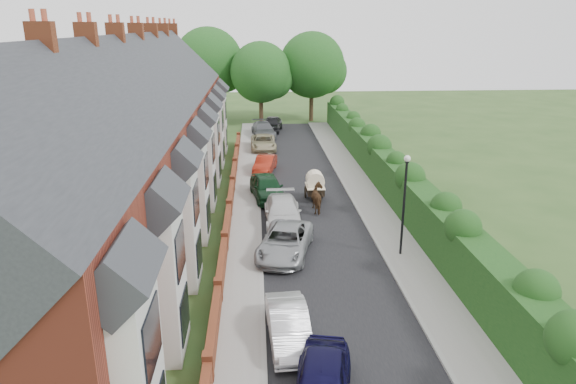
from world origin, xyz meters
name	(u,v)px	position (x,y,z in m)	size (l,w,h in m)	color
ground	(346,298)	(0.00, 0.00, 0.00)	(140.00, 140.00, 0.00)	#2D4C1E
road	(308,209)	(-0.50, 11.00, 0.01)	(6.00, 58.00, 0.02)	black
pavement_hedge_side	(373,207)	(3.60, 11.00, 0.06)	(2.20, 58.00, 0.12)	#97958F
pavement_house_side	(246,210)	(-4.35, 11.00, 0.06)	(1.70, 58.00, 0.12)	#97958F
kerb_hedge_side	(357,207)	(2.55, 11.00, 0.07)	(0.18, 58.00, 0.13)	#9A9994
kerb_house_side	(259,210)	(-3.55, 11.00, 0.07)	(0.18, 58.00, 0.13)	#9A9994
hedge	(403,183)	(5.40, 11.00, 1.60)	(2.10, 58.00, 2.85)	#113813
terrace_row	(129,145)	(-10.87, 9.98, 4.47)	(9.05, 40.50, 11.50)	maroon
garden_wall_row	(229,210)	(-5.35, 10.00, 0.46)	(0.35, 40.35, 1.10)	brown
lamppost	(405,193)	(3.40, 4.00, 3.30)	(0.32, 0.32, 5.16)	black
tree_far_left	(264,74)	(-2.65, 40.08, 5.71)	(7.14, 6.80, 9.29)	#332316
tree_far_right	(315,67)	(3.39, 42.08, 6.31)	(7.98, 7.60, 10.31)	#332316
tree_far_back	(212,64)	(-8.59, 43.08, 6.62)	(8.40, 8.00, 10.82)	#332316
car_navy	(322,384)	(-1.86, -6.20, 0.73)	(1.72, 4.27, 1.45)	black
car_silver_a	(289,325)	(-2.64, -2.91, 0.66)	(1.40, 4.02, 1.32)	silver
car_silver_b	(285,242)	(-2.33, 4.50, 0.70)	(2.32, 5.04, 1.40)	#95989C
car_white	(283,212)	(-2.22, 8.61, 0.73)	(2.05, 5.04, 1.46)	silver
car_green	(267,187)	(-3.00, 13.22, 0.80)	(1.89, 4.71, 1.60)	black
car_red	(265,164)	(-3.00, 19.78, 0.64)	(1.35, 3.87, 1.27)	maroon
car_beige	(263,143)	(-3.00, 27.26, 0.68)	(2.25, 4.88, 1.36)	tan
car_grey	(263,130)	(-2.88, 33.00, 0.75)	(2.09, 5.14, 1.49)	#56585D
car_black	(272,124)	(-1.91, 35.69, 0.80)	(1.88, 4.67, 1.59)	black
horse	(319,198)	(0.11, 10.64, 0.84)	(0.90, 1.98, 1.67)	#492F1A
horse_cart	(315,184)	(0.11, 12.78, 1.12)	(1.23, 2.71, 1.95)	black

